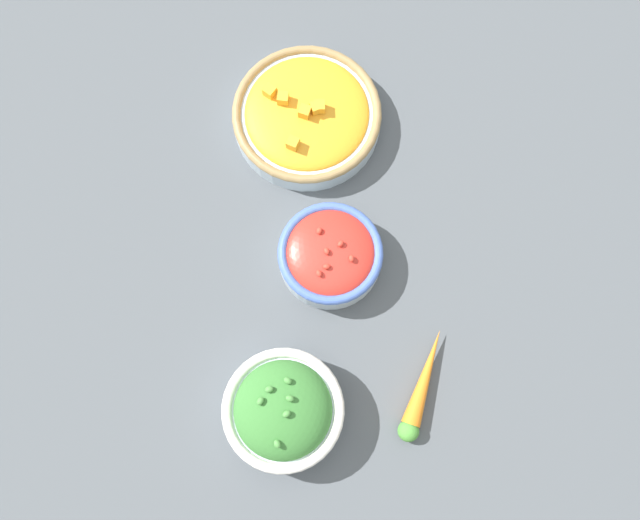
# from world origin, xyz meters

# --- Properties ---
(ground_plane) EXTENTS (3.00, 3.00, 0.00)m
(ground_plane) POSITION_xyz_m (0.00, 0.00, 0.00)
(ground_plane) COLOR #4C5156
(bowl_squash) EXTENTS (0.20, 0.20, 0.06)m
(bowl_squash) POSITION_xyz_m (-0.18, 0.08, 0.02)
(bowl_squash) COLOR #B2C1CC
(bowl_squash) RESTS_ON ground_plane
(bowl_cherry_tomatoes) EXTENTS (0.13, 0.13, 0.06)m
(bowl_cherry_tomatoes) POSITION_xyz_m (0.00, 0.01, 0.03)
(bowl_cherry_tomatoes) COLOR #B2C1CC
(bowl_cherry_tomatoes) RESTS_ON ground_plane
(bowl_broccoli) EXTENTS (0.14, 0.14, 0.08)m
(bowl_broccoli) POSITION_xyz_m (0.14, -0.13, 0.04)
(bowl_broccoli) COLOR #B2C1CC
(bowl_broccoli) RESTS_ON ground_plane
(loose_carrot) EXTENTS (0.11, 0.12, 0.03)m
(loose_carrot) POSITION_xyz_m (0.20, 0.03, 0.01)
(loose_carrot) COLOR orange
(loose_carrot) RESTS_ON ground_plane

